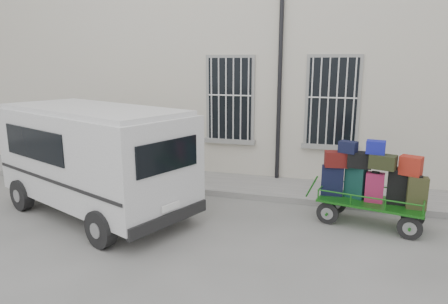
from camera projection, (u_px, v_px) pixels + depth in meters
name	position (u px, v px, depth m)	size (l,w,h in m)	color
ground	(210.00, 218.00, 8.48)	(80.00, 80.00, 0.00)	#60615C
building	(263.00, 70.00, 12.96)	(24.00, 5.15, 6.00)	beige
sidewalk	(236.00, 185.00, 10.52)	(24.00, 1.70, 0.15)	slate
luggage_cart	(371.00, 183.00, 7.93)	(2.39, 1.32, 1.75)	black
van	(94.00, 154.00, 8.48)	(4.98, 3.52, 2.33)	silver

